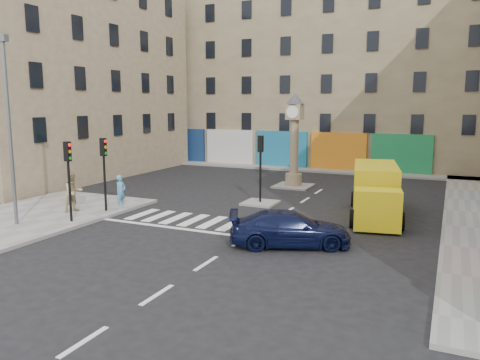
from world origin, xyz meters
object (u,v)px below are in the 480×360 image
Objects in this scene: traffic_light_island at (260,158)px; yellow_van at (375,191)px; traffic_light_left_near at (68,168)px; navy_sedan at (290,229)px; clock_pillar at (294,134)px; pedestrian_tan at (73,192)px; lamp_post at (9,121)px; traffic_light_left_far at (104,163)px; pedestrian_blue at (121,192)px.

traffic_light_island is 6.40m from yellow_van.
navy_sedan is at bearing 5.76° from traffic_light_left_near.
traffic_light_island is 8.08m from navy_sedan.
clock_pillar is 3.07× the size of pedestrian_tan.
navy_sedan is at bearing -119.43° from yellow_van.
lamp_post is (-1.90, -1.40, 2.17)m from traffic_light_left_near.
traffic_light_left_far reaches higher than traffic_light_island.
clock_pillar is 3.53× the size of pedestrian_blue.
traffic_light_island reaches higher than navy_sedan.
lamp_post is at bearing -131.71° from traffic_light_island.
lamp_post is 1.17× the size of yellow_van.
pedestrian_tan is (0.54, 3.01, -3.65)m from lamp_post.
traffic_light_left_near is 10.03m from traffic_light_island.
traffic_light_left_far is at bearing 90.00° from traffic_light_left_near.
pedestrian_blue is at bearing -26.40° from pedestrian_tan.
clock_pillar reaches higher than traffic_light_island.
navy_sedan is (10.29, 1.04, -1.93)m from traffic_light_left_near.
yellow_van is at bearing -2.07° from traffic_light_island.
clock_pillar reaches higher than traffic_light_left_near.
traffic_light_left_near is 14.73m from yellow_van.
clock_pillar is (8.20, 15.20, -1.24)m from lamp_post.
traffic_light_island is 12.52m from lamp_post.
traffic_light_left_near is at bearing 71.76° from navy_sedan.
clock_pillar is at bearing -6.65° from navy_sedan.
traffic_light_left_far is 10.55m from navy_sedan.
yellow_van is at bearing 22.40° from traffic_light_left_far.
pedestrian_tan is (-7.66, -6.19, -1.45)m from traffic_light_island.
clock_pillar is at bearing -13.03° from pedestrian_tan.
pedestrian_tan is at bearing -149.76° from traffic_light_left_far.
traffic_light_island is 7.70m from pedestrian_blue.
yellow_van is (12.55, 7.57, -1.38)m from traffic_light_left_near.
navy_sedan is 11.67m from pedestrian_tan.
traffic_light_left_far reaches higher than yellow_van.
navy_sedan is at bearing -99.13° from pedestrian_blue.
traffic_light_island is 6.07m from clock_pillar.
traffic_light_left_far is 2.16m from pedestrian_tan.
traffic_light_left_far is at bearing 58.45° from navy_sedan.
traffic_light_left_near is at bearing 36.38° from lamp_post.
traffic_light_left_near is 0.52× the size of yellow_van.
traffic_light_left_far is 0.78× the size of navy_sedan.
traffic_light_island is (6.30, 7.80, -0.03)m from traffic_light_left_near.
pedestrian_blue is 0.87× the size of pedestrian_tan.
traffic_light_island is at bearing 48.29° from lamp_post.
pedestrian_tan is at bearing -122.15° from clock_pillar.
lamp_post is at bearing -171.05° from pedestrian_tan.
traffic_light_island reaches higher than pedestrian_blue.
traffic_light_left_far is at bearing 163.60° from pedestrian_blue.
traffic_light_island is at bearing -90.00° from clock_pillar.
traffic_light_left_near is 15.19m from clock_pillar.
yellow_van is 15.14m from pedestrian_tan.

